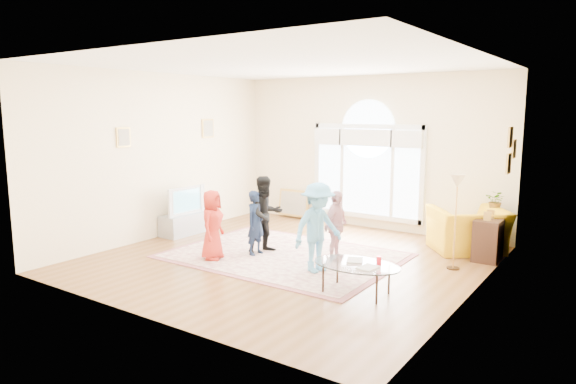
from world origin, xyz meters
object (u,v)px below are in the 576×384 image
Objects in this scene: coffee_table at (356,265)px; area_rug at (284,255)px; tv_console at (184,224)px; television at (184,200)px; armchair at (468,230)px.

area_rug is at bearing 150.05° from coffee_table.
tv_console is 0.49m from television.
armchair is (5.10, 1.89, -0.31)m from television.
armchair is at bearing 20.35° from tv_console.
coffee_table is at bearing -14.12° from tv_console.
television is at bearing 162.92° from coffee_table.
armchair is (2.53, 2.06, 0.38)m from area_rug.
coffee_table is at bearing -14.14° from television.
tv_console is at bearing 162.95° from coffee_table.
armchair reaches higher than coffee_table.
television reaches higher than tv_console.
tv_console is 1.03× the size of television.
tv_console is 0.83× the size of armchair.
area_rug is 2.13m from coffee_table.
tv_console is 4.58m from coffee_table.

